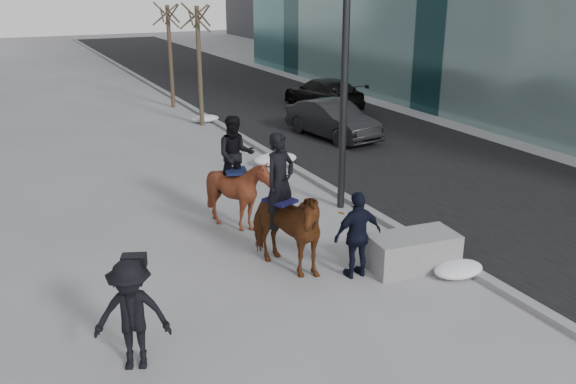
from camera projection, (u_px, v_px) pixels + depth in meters
name	position (u px, v px, depth m)	size (l,w,h in m)	color
ground	(315.00, 283.00, 11.77)	(120.00, 120.00, 0.00)	gray
road	(351.00, 134.00, 23.16)	(8.00, 90.00, 0.01)	black
curb	(254.00, 144.00, 21.47)	(0.25, 90.00, 0.12)	gray
planter	(413.00, 251.00, 12.32)	(1.79, 0.89, 0.72)	gray
car_near	(333.00, 120.00, 22.42)	(1.44, 4.14, 1.36)	black
car_far	(323.00, 93.00, 27.56)	(1.94, 4.77, 1.38)	black
tree_near	(199.00, 61.00, 23.72)	(1.20, 1.20, 5.14)	#392F21
tree_far	(170.00, 52.00, 27.23)	(1.20, 1.20, 5.00)	#362C20
mounted_left	(283.00, 222.00, 12.00)	(1.67, 2.38, 2.81)	#482B0E
mounted_right	(238.00, 185.00, 14.07)	(1.77, 1.89, 2.67)	#4C1B0F
feeder	(358.00, 235.00, 11.80)	(1.03, 0.86, 1.75)	black
camera_crew	(132.00, 315.00, 8.97)	(1.29, 1.02, 1.75)	black
lamppost	(343.00, 5.00, 14.24)	(0.25, 2.13, 9.09)	black
snow_piles	(277.00, 161.00, 19.18)	(1.43, 16.07, 0.36)	white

